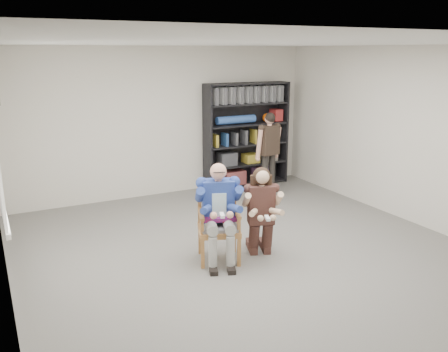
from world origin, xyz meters
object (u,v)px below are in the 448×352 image
armchair (219,224)px  kneeling_woman (261,213)px  bookshelf (247,135)px  seated_man (219,213)px  standing_man (269,156)px

armchair → kneeling_woman: kneeling_woman is taller
armchair → kneeling_woman: (0.58, -0.12, 0.10)m
bookshelf → seated_man: bearing=-125.5°
armchair → kneeling_woman: bearing=8.5°
bookshelf → standing_man: bearing=-95.3°
armchair → bookshelf: size_ratio=0.49×
armchair → standing_man: size_ratio=0.63×
seated_man → bookshelf: bearing=74.7°
standing_man → armchair: bearing=-144.4°
bookshelf → standing_man: 1.02m
seated_man → bookshelf: (2.15, 3.02, 0.38)m
seated_man → armchair: bearing=0.0°
bookshelf → standing_man: size_ratio=1.29×
armchair → seated_man: size_ratio=0.77×
bookshelf → standing_man: bookshelf is taller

